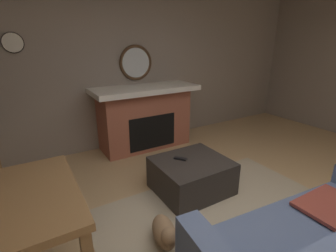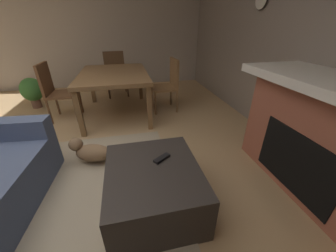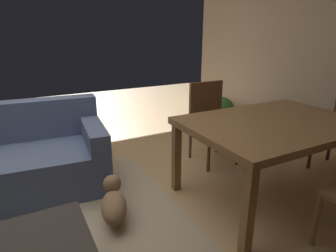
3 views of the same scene
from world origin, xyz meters
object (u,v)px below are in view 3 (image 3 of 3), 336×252
dining_chair_north (210,117)px  small_dog (114,203)px  dining_table (273,129)px  potted_plant (221,113)px

dining_chair_north → small_dog: dining_chair_north is taller
dining_table → dining_chair_north: (0.00, 0.94, -0.14)m
dining_table → potted_plant: dining_table is taller
potted_plant → dining_chair_north: bearing=-136.5°
potted_plant → small_dog: potted_plant is taller
dining_table → small_dog: (-1.41, 0.29, -0.50)m
potted_plant → dining_table: bearing=-112.7°
dining_chair_north → potted_plant: (0.65, 0.61, -0.18)m
dining_table → potted_plant: (0.65, 1.56, -0.33)m
dining_table → dining_chair_north: 0.95m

